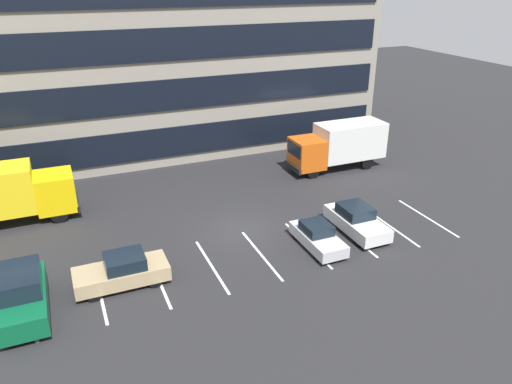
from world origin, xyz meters
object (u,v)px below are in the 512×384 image
box_truck_orange (339,144)px  box_truck_yellow_all (4,193)px  sedan_tan (122,271)px  suv_forest (22,295)px  sedan_white (356,220)px  sedan_silver (317,236)px

box_truck_orange → box_truck_yellow_all: box_truck_yellow_all is taller
box_truck_yellow_all → sedan_tan: (5.27, -9.19, -1.26)m
suv_forest → sedan_white: bearing=2.3°
suv_forest → sedan_tan: suv_forest is taller
sedan_tan → sedan_white: size_ratio=1.00×
box_truck_orange → sedan_silver: (-7.37, -9.86, -1.30)m
box_truck_yellow_all → suv_forest: box_truck_yellow_all is taller
sedan_white → suv_forest: bearing=-177.7°
suv_forest → box_truck_orange: bearing=24.1°
suv_forest → sedan_silver: (14.78, 0.05, -0.36)m
box_truck_yellow_all → sedan_tan: size_ratio=1.73×
box_truck_yellow_all → sedan_white: (18.62, -9.08, -1.26)m
sedan_tan → sedan_white: bearing=0.4°
sedan_tan → sedan_silver: sedan_tan is taller
box_truck_orange → sedan_silver: bearing=-126.8°
box_truck_yellow_all → sedan_white: box_truck_yellow_all is taller
box_truck_orange → suv_forest: size_ratio=1.61×
box_truck_yellow_all → suv_forest: bearing=-84.7°
suv_forest → sedan_silver: bearing=0.2°
sedan_tan → sedan_silver: 10.43m
sedan_silver → suv_forest: bearing=-179.8°
box_truck_yellow_all → suv_forest: size_ratio=1.66×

